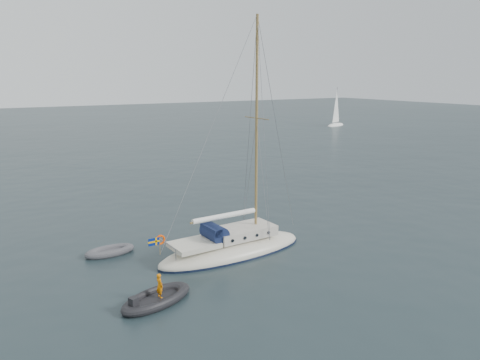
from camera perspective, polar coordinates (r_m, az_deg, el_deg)
ground at (r=30.56m, az=-0.76°, el=-7.61°), size 300.00×300.00×0.00m
sailboat at (r=28.33m, az=-0.94°, el=-6.89°), size 10.25×3.07×14.60m
dinghy at (r=29.62m, az=-15.59°, el=-8.36°), size 3.04×1.37×0.44m
rib at (r=23.24m, az=-10.17°, el=-13.99°), size 3.94×1.79×1.42m
distant_yacht_b at (r=103.25m, az=11.65°, el=8.53°), size 6.52×3.48×8.64m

